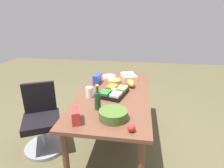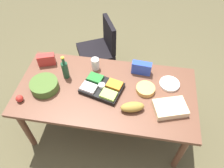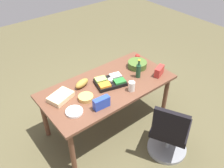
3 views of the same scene
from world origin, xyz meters
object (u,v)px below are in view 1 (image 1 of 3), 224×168
at_px(salad_bowl, 113,115).
at_px(mayo_jar, 89,92).
at_px(bread_loaf, 131,83).
at_px(conference_table, 114,99).
at_px(apple_red, 131,128).
at_px(paper_plate_stack, 109,76).
at_px(chip_bag_red, 76,115).
at_px(chip_bag_blue, 97,79).
at_px(wine_bottle, 98,100).
at_px(chip_bowl, 114,81).
at_px(veggie_tray, 114,92).
at_px(sheet_cake, 129,76).
at_px(office_chair, 42,124).

xyz_separation_m(salad_bowl, mayo_jar, (-0.48, -0.39, 0.02)).
relative_size(salad_bowl, bread_loaf, 1.25).
bearing_deg(conference_table, mayo_jar, -59.61).
xyz_separation_m(apple_red, salad_bowl, (-0.20, -0.20, 0.01)).
bearing_deg(bread_loaf, paper_plate_stack, -133.21).
height_order(chip_bag_red, mayo_jar, mayo_jar).
relative_size(salad_bowl, chip_bag_blue, 1.36).
bearing_deg(chip_bag_red, bread_loaf, 155.26).
bearing_deg(conference_table, wine_bottle, -14.65).
height_order(salad_bowl, bread_loaf, bread_loaf).
distance_m(chip_bowl, veggie_tray, 0.47).
xyz_separation_m(chip_bowl, paper_plate_stack, (-0.26, -0.13, -0.01)).
bearing_deg(chip_bowl, salad_bowl, 7.59).
relative_size(wine_bottle, chip_bag_blue, 1.36).
bearing_deg(chip_bag_blue, wine_bottle, 13.38).
relative_size(chip_bowl, sheet_cake, 0.63).
distance_m(wine_bottle, sheet_cake, 1.19).
relative_size(chip_bowl, paper_plate_stack, 0.92).
bearing_deg(chip_bag_blue, veggie_tray, 39.34).
xyz_separation_m(office_chair, sheet_cake, (-0.97, 1.12, 0.44)).
height_order(wine_bottle, chip_bag_blue, wine_bottle).
relative_size(conference_table, salad_bowl, 6.46).
xyz_separation_m(chip_bowl, veggie_tray, (0.46, 0.06, 0.01)).
bearing_deg(bread_loaf, apple_red, 3.65).
height_order(veggie_tray, paper_plate_stack, veggie_tray).
bearing_deg(chip_bowl, chip_bag_blue, -75.56).
distance_m(veggie_tray, salad_bowl, 0.62).
distance_m(veggie_tray, sheet_cake, 0.74).
relative_size(veggie_tray, chip_bag_blue, 2.20).
xyz_separation_m(wine_bottle, chip_bag_blue, (-0.83, -0.20, -0.04)).
bearing_deg(bread_loaf, office_chair, -63.04).
relative_size(office_chair, mayo_jar, 6.42).
distance_m(apple_red, paper_plate_stack, 1.60).
bearing_deg(veggie_tray, chip_bag_blue, -140.66).
relative_size(apple_red, sheet_cake, 0.24).
height_order(conference_table, chip_bag_red, chip_bag_red).
xyz_separation_m(apple_red, paper_plate_stack, (-1.53, -0.47, -0.02)).
relative_size(conference_table, chip_bag_red, 9.70).
bearing_deg(veggie_tray, wine_bottle, -16.39).
height_order(apple_red, salad_bowl, salad_bowl).
xyz_separation_m(salad_bowl, paper_plate_stack, (-1.34, -0.27, -0.03)).
bearing_deg(bread_loaf, wine_bottle, -23.04).
distance_m(salad_bowl, paper_plate_stack, 1.36).
height_order(office_chair, sheet_cake, office_chair).
distance_m(conference_table, sheet_cake, 0.71).
bearing_deg(sheet_cake, veggie_tray, -11.49).
xyz_separation_m(apple_red, chip_bag_red, (-0.09, -0.57, 0.03)).
bearing_deg(paper_plate_stack, conference_table, 15.45).
relative_size(chip_bowl, salad_bowl, 0.67).
bearing_deg(chip_bag_blue, office_chair, -44.98).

